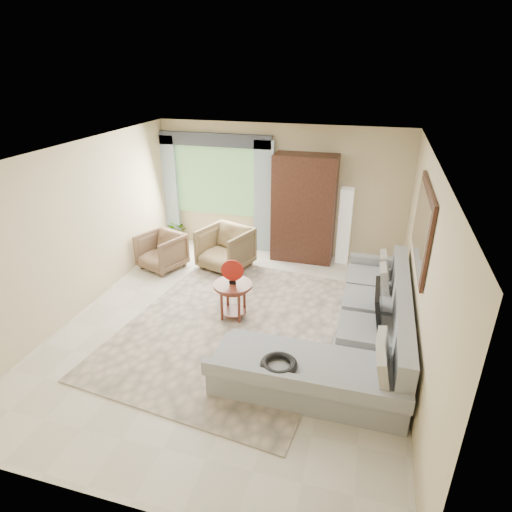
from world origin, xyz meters
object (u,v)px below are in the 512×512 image
(armchair_right, at_px, (225,248))
(armoire, at_px, (304,209))
(sectional_sofa, at_px, (354,336))
(armchair_left, at_px, (161,251))
(coffee_table, at_px, (233,300))
(floor_lamp, at_px, (345,226))
(tv_screen, at_px, (379,304))
(potted_plant, at_px, (178,232))

(armchair_right, distance_m, armoire, 1.71)
(sectional_sofa, xyz_separation_m, armchair_left, (-3.75, 1.72, 0.06))
(coffee_table, bearing_deg, armchair_right, 113.24)
(armchair_left, xyz_separation_m, armchair_right, (1.18, 0.34, 0.06))
(coffee_table, bearing_deg, armchair_left, 145.22)
(armoire, bearing_deg, coffee_table, -104.28)
(armoire, height_order, floor_lamp, armoire)
(tv_screen, distance_m, armoire, 3.12)
(armoire, bearing_deg, armchair_right, -147.94)
(potted_plant, bearing_deg, armchair_left, -79.27)
(potted_plant, bearing_deg, armoire, -1.32)
(coffee_table, xyz_separation_m, potted_plant, (-2.12, 2.55, -0.06))
(floor_lamp, bearing_deg, coffee_table, -119.36)
(coffee_table, bearing_deg, potted_plant, 129.74)
(coffee_table, height_order, armchair_right, armchair_right)
(coffee_table, height_order, armchair_left, armchair_left)
(potted_plant, relative_size, floor_lamp, 0.34)
(armchair_left, height_order, armchair_right, armchair_right)
(coffee_table, bearing_deg, armoire, 75.72)
(sectional_sofa, height_order, floor_lamp, floor_lamp)
(armchair_left, height_order, floor_lamp, floor_lamp)
(potted_plant, distance_m, armoire, 2.87)
(sectional_sofa, bearing_deg, potted_plant, 143.41)
(armchair_left, relative_size, armchair_right, 0.86)
(armchair_right, xyz_separation_m, armoire, (1.34, 0.84, 0.65))
(sectional_sofa, bearing_deg, armchair_right, 141.37)
(sectional_sofa, relative_size, coffee_table, 5.81)
(tv_screen, xyz_separation_m, armchair_right, (-2.84, 1.87, -0.32))
(tv_screen, height_order, floor_lamp, floor_lamp)
(coffee_table, bearing_deg, floor_lamp, 60.64)
(tv_screen, relative_size, armchair_left, 0.97)
(armoire, bearing_deg, potted_plant, 178.68)
(sectional_sofa, relative_size, armchair_left, 4.53)
(sectional_sofa, distance_m, armchair_right, 3.30)
(tv_screen, height_order, armchair_right, tv_screen)
(potted_plant, relative_size, armoire, 0.24)
(armchair_left, bearing_deg, tv_screen, -0.14)
(coffee_table, relative_size, armoire, 0.28)
(tv_screen, bearing_deg, floor_lamp, 104.16)
(tv_screen, relative_size, floor_lamp, 0.49)
(armchair_right, relative_size, armoire, 0.42)
(sectional_sofa, distance_m, floor_lamp, 3.03)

